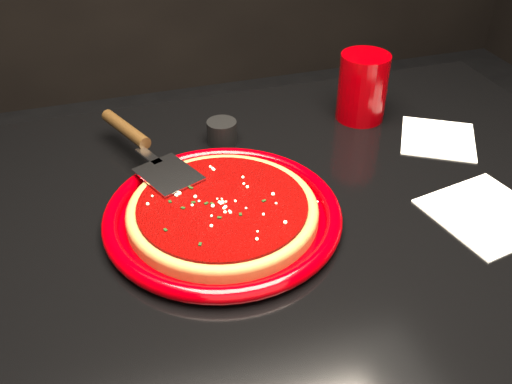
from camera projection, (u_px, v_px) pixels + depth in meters
table at (267, 367)px, 1.08m from camera, size 1.20×0.80×0.75m
plate at (223, 215)px, 0.83m from camera, size 0.42×0.42×0.03m
pizza_crust at (223, 213)px, 0.83m from camera, size 0.33×0.33×0.01m
pizza_crust_rim at (223, 209)px, 0.82m from camera, size 0.33×0.33×0.02m
pizza_sauce at (222, 206)px, 0.82m from camera, size 0.30×0.30×0.01m
parmesan_dusting at (222, 202)px, 0.82m from camera, size 0.24×0.24×0.01m
basil_flecks at (222, 203)px, 0.82m from camera, size 0.22×0.22×0.00m
pizza_server at (146, 147)px, 0.92m from camera, size 0.21×0.33×0.02m
cup at (363, 87)px, 1.06m from camera, size 0.11×0.11×0.13m
napkin_a at (487, 214)px, 0.85m from camera, size 0.18×0.18×0.00m
napkin_b at (438, 139)px, 1.03m from camera, size 0.18×0.18×0.00m
ramekin at (222, 132)px, 1.01m from camera, size 0.06×0.06×0.04m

